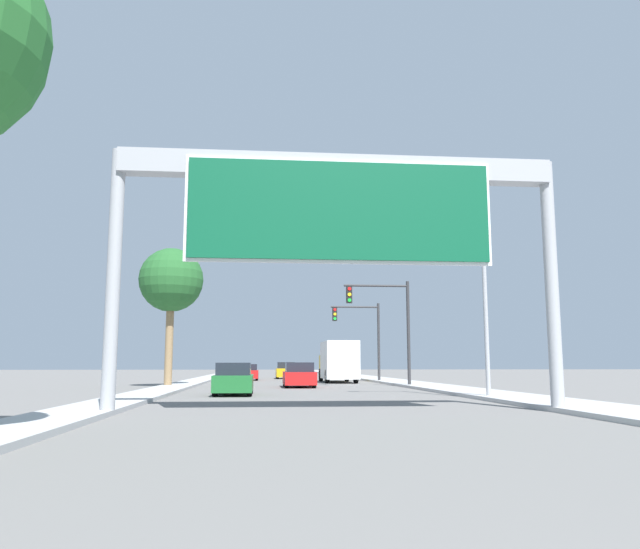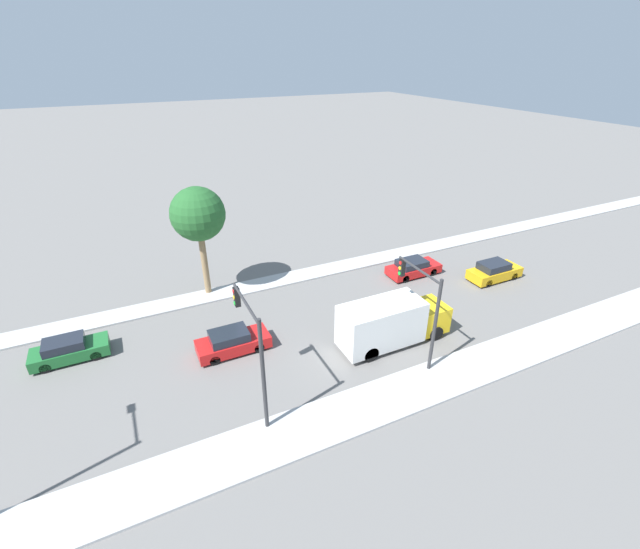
{
  "view_description": "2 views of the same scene",
  "coord_description": "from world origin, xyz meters",
  "px_view_note": "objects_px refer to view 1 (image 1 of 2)",
  "views": [
    {
      "loc": [
        -2.22,
        0.07,
        1.41
      ],
      "look_at": [
        0.0,
        24.27,
        4.89
      ],
      "focal_mm": 35.0,
      "sensor_mm": 36.0,
      "label": 1
    },
    {
      "loc": [
        21.68,
        33.74,
        16.75
      ],
      "look_at": [
        -1.65,
        44.95,
        3.07
      ],
      "focal_mm": 24.0,
      "sensor_mm": 36.0,
      "label": 2
    }
  ],
  "objects_px": {
    "truck_box_primary": "(338,362)",
    "sign_gantry": "(340,206)",
    "car_near_center": "(247,373)",
    "traffic_light_near_intersection": "(388,316)",
    "palm_tree_background": "(171,281)",
    "car_mid_left": "(234,380)",
    "traffic_light_mid_block": "(363,329)",
    "street_lamp_right": "(475,260)",
    "car_mid_center": "(286,371)",
    "car_near_left": "(299,375)"
  },
  "relations": [
    {
      "from": "car_mid_center",
      "to": "traffic_light_near_intersection",
      "type": "xyz_separation_m",
      "value": [
        5.5,
        -21.92,
        3.62
      ]
    },
    {
      "from": "car_mid_left",
      "to": "truck_box_primary",
      "type": "height_order",
      "value": "truck_box_primary"
    },
    {
      "from": "sign_gantry",
      "to": "car_mid_center",
      "type": "bearing_deg",
      "value": 90.0
    },
    {
      "from": "palm_tree_background",
      "to": "car_mid_left",
      "type": "bearing_deg",
      "value": -65.2
    },
    {
      "from": "car_mid_left",
      "to": "palm_tree_background",
      "type": "relative_size",
      "value": 0.51
    },
    {
      "from": "traffic_light_mid_block",
      "to": "sign_gantry",
      "type": "bearing_deg",
      "value": -100.43
    },
    {
      "from": "sign_gantry",
      "to": "palm_tree_background",
      "type": "height_order",
      "value": "palm_tree_background"
    },
    {
      "from": "car_mid_left",
      "to": "car_mid_center",
      "type": "xyz_separation_m",
      "value": [
        3.5,
        30.9,
        0.04
      ]
    },
    {
      "from": "car_mid_left",
      "to": "car_mid_center",
      "type": "relative_size",
      "value": 0.97
    },
    {
      "from": "car_mid_center",
      "to": "traffic_light_near_intersection",
      "type": "bearing_deg",
      "value": -75.9
    },
    {
      "from": "truck_box_primary",
      "to": "sign_gantry",
      "type": "bearing_deg",
      "value": -96.76
    },
    {
      "from": "traffic_light_near_intersection",
      "to": "palm_tree_background",
      "type": "distance_m",
      "value": 13.48
    },
    {
      "from": "car_near_center",
      "to": "car_near_left",
      "type": "relative_size",
      "value": 1.01
    },
    {
      "from": "sign_gantry",
      "to": "car_mid_center",
      "type": "relative_size",
      "value": 2.98
    },
    {
      "from": "car_mid_left",
      "to": "car_mid_center",
      "type": "distance_m",
      "value": 31.1
    },
    {
      "from": "car_near_center",
      "to": "truck_box_primary",
      "type": "relative_size",
      "value": 0.61
    },
    {
      "from": "car_near_center",
      "to": "car_mid_center",
      "type": "height_order",
      "value": "car_mid_center"
    },
    {
      "from": "car_near_center",
      "to": "car_near_left",
      "type": "distance_m",
      "value": 16.67
    },
    {
      "from": "car_near_center",
      "to": "traffic_light_near_intersection",
      "type": "relative_size",
      "value": 0.69
    },
    {
      "from": "car_near_center",
      "to": "traffic_light_near_intersection",
      "type": "distance_m",
      "value": 19.1
    },
    {
      "from": "car_near_left",
      "to": "traffic_light_near_intersection",
      "type": "bearing_deg",
      "value": -1.37
    },
    {
      "from": "street_lamp_right",
      "to": "car_near_center",
      "type": "bearing_deg",
      "value": 108.63
    },
    {
      "from": "car_near_center",
      "to": "palm_tree_background",
      "type": "relative_size",
      "value": 0.53
    },
    {
      "from": "truck_box_primary",
      "to": "palm_tree_background",
      "type": "bearing_deg",
      "value": -141.38
    },
    {
      "from": "sign_gantry",
      "to": "traffic_light_mid_block",
      "type": "relative_size",
      "value": 2.19
    },
    {
      "from": "car_near_left",
      "to": "palm_tree_background",
      "type": "height_order",
      "value": "palm_tree_background"
    },
    {
      "from": "truck_box_primary",
      "to": "traffic_light_mid_block",
      "type": "xyz_separation_m",
      "value": [
        2.05,
        0.61,
        2.51
      ]
    },
    {
      "from": "street_lamp_right",
      "to": "traffic_light_mid_block",
      "type": "bearing_deg",
      "value": 92.34
    },
    {
      "from": "sign_gantry",
      "to": "car_near_left",
      "type": "height_order",
      "value": "sign_gantry"
    },
    {
      "from": "street_lamp_right",
      "to": "traffic_light_near_intersection",
      "type": "bearing_deg",
      "value": 94.31
    },
    {
      "from": "traffic_light_near_intersection",
      "to": "traffic_light_mid_block",
      "type": "bearing_deg",
      "value": 89.72
    },
    {
      "from": "traffic_light_near_intersection",
      "to": "street_lamp_right",
      "type": "relative_size",
      "value": 0.67
    },
    {
      "from": "car_near_center",
      "to": "traffic_light_mid_block",
      "type": "xyz_separation_m",
      "value": [
        9.05,
        -6.43,
        3.41
      ]
    },
    {
      "from": "traffic_light_mid_block",
      "to": "truck_box_primary",
      "type": "bearing_deg",
      "value": -163.53
    },
    {
      "from": "car_near_left",
      "to": "palm_tree_background",
      "type": "bearing_deg",
      "value": 178.36
    },
    {
      "from": "sign_gantry",
      "to": "car_mid_left",
      "type": "relative_size",
      "value": 3.08
    },
    {
      "from": "car_mid_center",
      "to": "traffic_light_mid_block",
      "type": "xyz_separation_m",
      "value": [
        5.55,
        -11.92,
        3.34
      ]
    },
    {
      "from": "sign_gantry",
      "to": "truck_box_primary",
      "type": "distance_m",
      "value": 30.08
    },
    {
      "from": "truck_box_primary",
      "to": "traffic_light_near_intersection",
      "type": "relative_size",
      "value": 1.13
    },
    {
      "from": "truck_box_primary",
      "to": "palm_tree_background",
      "type": "xyz_separation_m",
      "value": [
        -11.32,
        -9.04,
        4.83
      ]
    },
    {
      "from": "car_mid_center",
      "to": "palm_tree_background",
      "type": "xyz_separation_m",
      "value": [
        -7.82,
        -21.56,
        5.66
      ]
    },
    {
      "from": "traffic_light_near_intersection",
      "to": "traffic_light_mid_block",
      "type": "distance_m",
      "value": 10.0
    },
    {
      "from": "car_mid_left",
      "to": "truck_box_primary",
      "type": "bearing_deg",
      "value": 69.15
    },
    {
      "from": "street_lamp_right",
      "to": "sign_gantry",
      "type": "bearing_deg",
      "value": -133.25
    },
    {
      "from": "car_near_left",
      "to": "street_lamp_right",
      "type": "distance_m",
      "value": 15.67
    },
    {
      "from": "sign_gantry",
      "to": "car_mid_left",
      "type": "bearing_deg",
      "value": 107.41
    },
    {
      "from": "sign_gantry",
      "to": "traffic_light_near_intersection",
      "type": "xyz_separation_m",
      "value": [
        5.5,
        20.15,
        -1.67
      ]
    },
    {
      "from": "car_mid_center",
      "to": "truck_box_primary",
      "type": "bearing_deg",
      "value": -74.39
    },
    {
      "from": "street_lamp_right",
      "to": "car_near_left",
      "type": "bearing_deg",
      "value": 115.94
    },
    {
      "from": "car_near_center",
      "to": "car_near_left",
      "type": "xyz_separation_m",
      "value": [
        3.5,
        -16.3,
        0.05
      ]
    }
  ]
}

